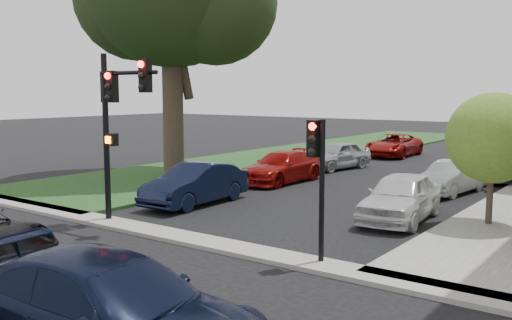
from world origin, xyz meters
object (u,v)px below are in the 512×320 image
Objects in this scene: car_parked_2 at (492,163)px; car_parked_6 at (281,167)px; car_parked_1 at (451,178)px; car_parked_5 at (195,184)px; car_cross_far at (110,311)px; traffic_signal_main at (115,107)px; car_parked_0 at (400,197)px; small_tree_a at (493,138)px; car_parked_8 at (394,145)px; car_parked_7 at (336,155)px; traffic_signal_secondary at (318,164)px.

car_parked_2 is 10.16m from car_parked_6.
car_parked_5 reaches higher than car_parked_1.
car_cross_far is at bearing -101.56° from car_parked_2.
car_parked_2 is at bearing 67.05° from traffic_signal_main.
car_parked_0 is 5.92m from car_parked_1.
car_parked_5 is at bearing -164.59° from small_tree_a.
car_parked_2 is 1.08× the size of car_parked_8.
car_parked_2 reaches higher than car_parked_7.
small_tree_a is 6.25m from car_parked_1.
car_parked_8 is at bearing 128.44° from car_parked_2.
car_parked_5 is at bearing -170.52° from car_parked_0.
car_parked_6 is (-0.28, 6.15, -0.05)m from car_parked_5.
car_parked_2 is 14.88m from car_parked_5.
traffic_signal_secondary is 0.71× the size of car_parked_6.
traffic_signal_secondary is at bearing -29.74° from car_parked_5.
car_parked_0 is at bearing -102.22° from car_parked_2.
car_parked_7 is at bearing 177.97° from car_parked_2.
small_tree_a is at bearing 12.94° from car_parked_5.
car_parked_1 is (-0.43, 11.65, -1.78)m from traffic_signal_secondary.
car_parked_7 is (-7.78, 15.49, -1.69)m from traffic_signal_secondary.
car_parked_5 is 6.16m from car_parked_6.
traffic_signal_main is 1.52× the size of traffic_signal_secondary.
car_parked_8 is at bearing 130.46° from car_parked_1.
traffic_signal_secondary is 5.98m from car_parked_0.
car_cross_far reaches higher than car_parked_5.
traffic_signal_secondary is 0.76× the size of car_parked_5.
traffic_signal_secondary is (7.24, -0.04, -1.22)m from traffic_signal_main.
car_parked_1 is 5.16m from car_parked_2.
car_parked_0 is at bearing -28.24° from car_parked_6.
car_parked_1 is at bearing -16.83° from car_parked_7.
car_parked_5 is at bearing 152.73° from traffic_signal_secondary.
car_parked_5 is 19.30m from car_parked_8.
car_parked_1 is at bearing 86.26° from car_parked_0.
traffic_signal_secondary is at bearing -0.33° from traffic_signal_main.
traffic_signal_main is at bearing 44.26° from car_cross_far.
car_cross_far is at bearing -80.69° from car_parked_1.
car_parked_7 reaches higher than car_parked_8.
car_parked_7 is (-7.75, 21.69, -0.07)m from car_cross_far.
car_parked_2 is at bearing 83.79° from car_parked_0.
car_parked_6 is at bearing -77.71° from car_parked_7.
car_parked_0 is at bearing -164.24° from small_tree_a.
car_parked_7 is (-7.64, -1.32, -0.03)m from car_parked_2.
traffic_signal_secondary is 0.87× the size of car_parked_1.
traffic_signal_main is 10.34m from car_parked_6.
car_parked_2 is (-0.10, 23.01, -0.04)m from car_cross_far.
traffic_signal_main is at bearing -86.43° from car_parked_6.
small_tree_a is 0.90× the size of car_parked_5.
car_parked_6 is at bearing 90.16° from car_parked_5.
car_parked_6 is 13.15m from car_parked_8.
small_tree_a is at bearing -15.45° from car_cross_far.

